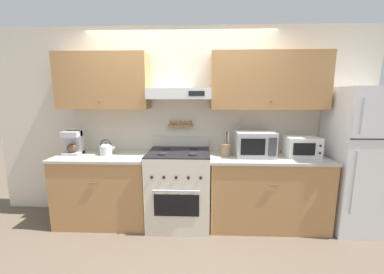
% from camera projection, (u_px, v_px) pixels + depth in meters
% --- Properties ---
extents(ground_plane, '(16.00, 16.00, 0.00)m').
position_uv_depth(ground_plane, '(177.00, 236.00, 2.82)').
color(ground_plane, brown).
extents(wall_back, '(5.20, 0.46, 2.55)m').
position_uv_depth(wall_back, '(185.00, 109.00, 3.17)').
color(wall_back, beige).
rests_on(wall_back, ground_plane).
extents(counter_left, '(1.18, 0.67, 0.90)m').
position_uv_depth(counter_left, '(106.00, 188.00, 3.11)').
color(counter_left, '#AD7A47').
rests_on(counter_left, ground_plane).
extents(counter_right, '(1.46, 0.67, 0.90)m').
position_uv_depth(counter_right, '(266.00, 190.00, 3.03)').
color(counter_right, '#AD7A47').
rests_on(counter_right, ground_plane).
extents(stove_range, '(0.77, 0.71, 1.09)m').
position_uv_depth(stove_range, '(179.00, 187.00, 3.05)').
color(stove_range, beige).
rests_on(stove_range, ground_plane).
extents(refrigerator, '(0.70, 0.69, 1.76)m').
position_uv_depth(refrigerator, '(359.00, 159.00, 2.90)').
color(refrigerator, white).
rests_on(refrigerator, ground_plane).
extents(tea_kettle, '(0.21, 0.16, 0.20)m').
position_uv_depth(tea_kettle, '(106.00, 149.00, 3.02)').
color(tea_kettle, '#B7B7BC').
rests_on(tea_kettle, counter_left).
extents(coffee_maker, '(0.21, 0.20, 0.30)m').
position_uv_depth(coffee_maker, '(73.00, 143.00, 3.05)').
color(coffee_maker, '#ADAFB5').
rests_on(coffee_maker, counter_left).
extents(microwave, '(0.48, 0.39, 0.31)m').
position_uv_depth(microwave, '(254.00, 144.00, 2.96)').
color(microwave, '#ADAFB5').
rests_on(microwave, counter_right).
extents(utensil_crock, '(0.13, 0.13, 0.31)m').
position_uv_depth(utensil_crock, '(226.00, 149.00, 2.97)').
color(utensil_crock, '#8E7051').
rests_on(utensil_crock, counter_right).
extents(toaster_oven, '(0.40, 0.29, 0.25)m').
position_uv_depth(toaster_oven, '(302.00, 147.00, 2.92)').
color(toaster_oven, white).
rests_on(toaster_oven, counter_right).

